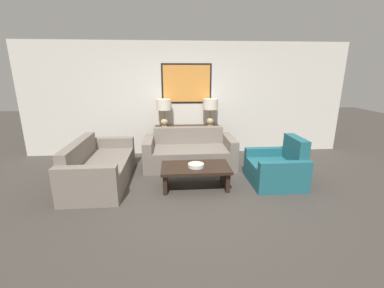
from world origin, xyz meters
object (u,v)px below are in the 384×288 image
at_px(table_lamp_left, 164,107).
at_px(table_lamp_right, 210,107).
at_px(couch_by_back_wall, 190,153).
at_px(decorative_bowl, 196,165).
at_px(couch_by_side, 99,168).
at_px(armchair_near_back_wall, 277,169).
at_px(coffee_table, 195,172).
at_px(console_table, 187,141).

xyz_separation_m(table_lamp_left, table_lamp_right, (1.08, 0.00, 0.00)).
relative_size(couch_by_back_wall, decorative_bowl, 6.95).
bearing_deg(table_lamp_left, couch_by_back_wall, -53.16).
xyz_separation_m(couch_by_back_wall, couch_by_side, (-1.70, -0.74, 0.00)).
bearing_deg(armchair_near_back_wall, table_lamp_right, 119.41).
bearing_deg(couch_by_side, coffee_table, -11.62).
bearing_deg(armchair_near_back_wall, console_table, 131.16).
height_order(couch_by_back_wall, couch_by_side, same).
distance_m(table_lamp_right, couch_by_side, 2.83).
bearing_deg(table_lamp_right, decorative_bowl, -105.31).
bearing_deg(console_table, coffee_table, -89.14).
distance_m(table_lamp_left, couch_by_side, 2.08).
height_order(coffee_table, armchair_near_back_wall, armchair_near_back_wall).
height_order(table_lamp_right, decorative_bowl, table_lamp_right).
relative_size(console_table, coffee_table, 1.29).
distance_m(decorative_bowl, armchair_near_back_wall, 1.50).
bearing_deg(couch_by_back_wall, console_table, 90.00).
bearing_deg(decorative_bowl, couch_by_back_wall, 91.66).
bearing_deg(coffee_table, armchair_near_back_wall, 2.95).
xyz_separation_m(table_lamp_right, couch_by_side, (-2.25, -1.47, -0.90)).
bearing_deg(couch_by_back_wall, armchair_near_back_wall, -33.82).
xyz_separation_m(table_lamp_right, coffee_table, (-0.51, -1.82, -0.89)).
distance_m(couch_by_side, coffee_table, 1.77).
bearing_deg(table_lamp_right, console_table, -180.00).
height_order(table_lamp_right, coffee_table, table_lamp_right).
height_order(console_table, table_lamp_right, table_lamp_right).
bearing_deg(console_table, decorative_bowl, -88.98).
bearing_deg(armchair_near_back_wall, coffee_table, -177.05).
bearing_deg(table_lamp_right, couch_by_side, -146.85).
bearing_deg(coffee_table, table_lamp_left, 107.35).
bearing_deg(table_lamp_right, couch_by_back_wall, -126.84).
bearing_deg(decorative_bowl, table_lamp_right, 74.69).
height_order(console_table, couch_by_back_wall, couch_by_back_wall).
distance_m(couch_by_side, decorative_bowl, 1.79).
relative_size(table_lamp_right, decorative_bowl, 2.34).
relative_size(table_lamp_left, table_lamp_right, 1.00).
height_order(table_lamp_right, couch_by_back_wall, table_lamp_right).
distance_m(couch_by_back_wall, decorative_bowl, 1.15).
bearing_deg(table_lamp_right, armchair_near_back_wall, -60.59).
xyz_separation_m(table_lamp_left, decorative_bowl, (0.57, -1.86, -0.75)).
height_order(console_table, decorative_bowl, console_table).
relative_size(couch_by_side, armchair_near_back_wall, 2.02).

